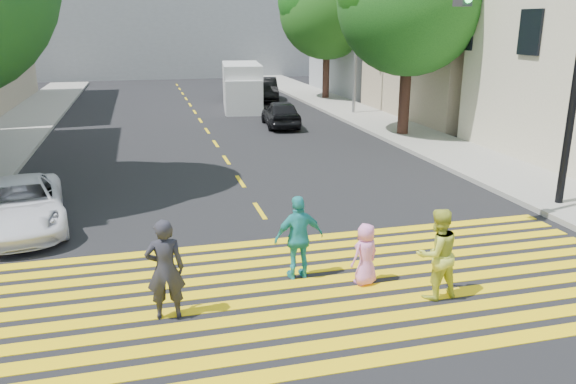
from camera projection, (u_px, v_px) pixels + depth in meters
name	position (u px, v px, depth m)	size (l,w,h in m)	color
ground	(333.00, 322.00, 9.35)	(120.00, 120.00, 0.00)	black
sidewalk_left	(25.00, 123.00, 27.69)	(3.00, 40.00, 0.15)	gray
sidewalk_right	(404.00, 132.00, 25.28)	(3.00, 60.00, 0.15)	gray
crosswalk	(311.00, 289.00, 10.53)	(13.40, 5.30, 0.01)	yellow
lane_line	(197.00, 116.00, 30.21)	(0.12, 34.40, 0.01)	yellow
building_right_tan	(490.00, 19.00, 29.13)	(10.00, 10.00, 10.00)	tan
building_right_grey	(398.00, 20.00, 39.33)	(10.00, 10.00, 10.00)	gray
backdrop_block	(167.00, 10.00, 52.12)	(30.00, 8.00, 12.00)	gray
tree_right_far	(328.00, 5.00, 35.04)	(6.89, 6.36, 8.69)	black
pedestrian_man	(165.00, 269.00, 9.28)	(0.64, 0.42, 1.76)	#27262F
pedestrian_woman	(437.00, 254.00, 10.00)	(0.82, 0.64, 1.69)	#C7CE3F
pedestrian_child	(365.00, 254.00, 10.59)	(0.59, 0.38, 1.21)	#ED84CE
pedestrian_extra	(299.00, 238.00, 10.77)	(0.98, 0.41, 1.67)	teal
white_sedan	(20.00, 205.00, 13.48)	(1.98, 4.29, 1.19)	white
dark_car_near	(281.00, 113.00, 26.90)	(1.53, 3.79, 1.29)	black
silver_car	(237.00, 87.00, 37.86)	(1.96, 4.83, 1.40)	gray
dark_car_parked	(264.00, 89.00, 36.05)	(1.54, 4.42, 1.45)	black
white_van	(242.00, 88.00, 32.19)	(2.70, 5.71, 2.59)	silver
traffic_signal	(549.00, 47.00, 13.40)	(4.38, 1.40, 6.57)	black
street_lamp	(353.00, 16.00, 29.01)	(2.03, 0.23, 8.99)	gray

